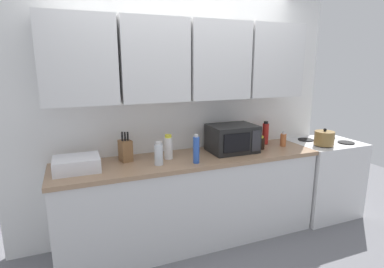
% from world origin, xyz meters
% --- Properties ---
extents(wall_back_with_cabinets, '(3.49, 0.38, 2.60)m').
position_xyz_m(wall_back_with_cabinets, '(-0.00, -0.07, 1.58)').
color(wall_back_with_cabinets, white).
rests_on(wall_back_with_cabinets, ground_plane).
extents(counter_run, '(2.62, 0.63, 0.90)m').
position_xyz_m(counter_run, '(0.00, -0.30, 0.45)').
color(counter_run, silver).
rests_on(counter_run, ground_plane).
extents(stove_range, '(0.76, 0.64, 0.91)m').
position_xyz_m(stove_range, '(1.70, -0.32, 0.45)').
color(stove_range, silver).
rests_on(stove_range, ground_plane).
extents(kettle, '(0.21, 0.21, 0.19)m').
position_xyz_m(kettle, '(1.53, -0.46, 0.99)').
color(kettle, olive).
rests_on(kettle, stove_range).
extents(microwave, '(0.48, 0.37, 0.28)m').
position_xyz_m(microwave, '(0.47, -0.27, 1.04)').
color(microwave, black).
rests_on(microwave, counter_run).
extents(dish_rack, '(0.38, 0.30, 0.12)m').
position_xyz_m(dish_rack, '(-1.06, -0.30, 0.96)').
color(dish_rack, silver).
rests_on(dish_rack, counter_run).
extents(knife_block, '(0.13, 0.14, 0.29)m').
position_xyz_m(knife_block, '(-0.62, -0.19, 1.00)').
color(knife_block, brown).
rests_on(knife_block, counter_run).
extents(bottle_white_jar, '(0.08, 0.08, 0.24)m').
position_xyz_m(bottle_white_jar, '(-0.23, -0.27, 1.01)').
color(bottle_white_jar, white).
rests_on(bottle_white_jar, counter_run).
extents(bottle_red_sauce, '(0.07, 0.07, 0.26)m').
position_xyz_m(bottle_red_sauce, '(0.97, -0.14, 1.02)').
color(bottle_red_sauce, red).
rests_on(bottle_red_sauce, counter_run).
extents(bottle_spice_jar, '(0.06, 0.06, 0.16)m').
position_xyz_m(bottle_spice_jar, '(1.10, -0.30, 0.97)').
color(bottle_spice_jar, '#BC6638').
rests_on(bottle_spice_jar, counter_run).
extents(bottle_clear_tall, '(0.08, 0.08, 0.22)m').
position_xyz_m(bottle_clear_tall, '(-0.36, -0.41, 1.00)').
color(bottle_clear_tall, silver).
rests_on(bottle_clear_tall, counter_run).
extents(bottle_blue_cleaner, '(0.06, 0.06, 0.27)m').
position_xyz_m(bottle_blue_cleaner, '(-0.03, -0.49, 1.03)').
color(bottle_blue_cleaner, '#2D56B7').
rests_on(bottle_blue_cleaner, counter_run).
extents(bottle_soy_dark, '(0.08, 0.08, 0.14)m').
position_xyz_m(bottle_soy_dark, '(0.80, -0.30, 0.96)').
color(bottle_soy_dark, black).
rests_on(bottle_soy_dark, counter_run).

